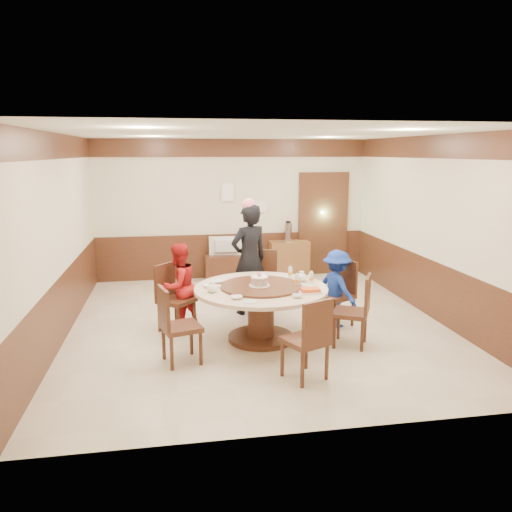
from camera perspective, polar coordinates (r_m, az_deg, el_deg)
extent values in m
plane|color=beige|center=(7.59, 0.20, -7.78)|extent=(6.00, 6.00, 0.00)
plane|color=white|center=(7.16, 0.22, 13.84)|extent=(6.00, 6.00, 0.00)
cube|color=beige|center=(10.19, -2.69, 5.33)|extent=(5.50, 0.04, 2.80)
cube|color=beige|center=(4.38, 6.94, -3.43)|extent=(5.50, 0.04, 2.80)
cube|color=beige|center=(7.30, -21.58, 1.95)|extent=(0.04, 6.00, 2.80)
cube|color=beige|center=(8.17, 19.60, 3.06)|extent=(0.04, 6.00, 2.80)
cube|color=#452315|center=(7.45, 0.20, -4.52)|extent=(5.50, 6.00, 0.90)
cube|color=#452315|center=(7.15, 0.22, 12.44)|extent=(5.50, 6.00, 0.35)
cube|color=#452315|center=(10.58, 7.65, 3.57)|extent=(1.05, 0.08, 2.18)
cube|color=#91E09D|center=(10.60, 7.62, 3.58)|extent=(0.88, 0.02, 2.05)
cylinder|color=#452315|center=(6.99, 0.56, -9.29)|extent=(0.90, 0.90, 0.06)
cylinder|color=#452315|center=(6.88, 0.56, -6.76)|extent=(0.36, 0.36, 0.65)
cylinder|color=beige|center=(6.77, 0.57, -3.79)|extent=(1.81, 1.81, 0.05)
cylinder|color=#452315|center=(6.76, 0.57, -3.46)|extent=(1.11, 1.11, 0.03)
cube|color=#452315|center=(7.52, 9.10, -4.53)|extent=(0.59, 0.59, 0.06)
cube|color=#452315|center=(7.59, 10.30, -2.30)|extent=(0.22, 0.40, 0.50)
cube|color=#452315|center=(7.59, 9.04, -6.27)|extent=(0.36, 0.36, 0.42)
cube|color=#452315|center=(8.13, 0.74, -3.14)|extent=(0.56, 0.56, 0.06)
cube|color=#452315|center=(8.26, 0.99, -0.96)|extent=(0.41, 0.18, 0.50)
cube|color=#452315|center=(8.19, 0.74, -4.76)|extent=(0.36, 0.36, 0.42)
cube|color=#452315|center=(7.30, -9.07, -5.03)|extent=(0.62, 0.62, 0.06)
cube|color=#452315|center=(7.36, -10.37, -2.75)|extent=(0.31, 0.34, 0.50)
cube|color=#452315|center=(7.37, -9.01, -6.82)|extent=(0.36, 0.36, 0.42)
cube|color=#452315|center=(6.20, -8.53, -8.07)|extent=(0.54, 0.54, 0.06)
cube|color=#452315|center=(6.07, -10.51, -5.91)|extent=(0.15, 0.42, 0.50)
cube|color=#452315|center=(6.29, -8.46, -10.12)|extent=(0.36, 0.36, 0.42)
cube|color=#452315|center=(5.75, 5.60, -9.61)|extent=(0.58, 0.58, 0.06)
cube|color=#452315|center=(5.51, 7.07, -7.62)|extent=(0.40, 0.21, 0.50)
cube|color=#452315|center=(5.84, 5.55, -11.80)|extent=(0.36, 0.36, 0.42)
cube|color=#452315|center=(6.78, 10.76, -6.42)|extent=(0.59, 0.59, 0.06)
cube|color=#452315|center=(6.68, 12.64, -4.35)|extent=(0.23, 0.39, 0.50)
cube|color=#452315|center=(6.86, 10.68, -8.32)|extent=(0.36, 0.36, 0.42)
imported|color=black|center=(7.89, -0.79, -0.39)|extent=(0.76, 0.64, 1.76)
imported|color=#AF1718|center=(7.35, -8.82, -3.42)|extent=(0.78, 0.77, 1.27)
imported|color=navy|center=(7.45, 9.23, -3.70)|extent=(0.69, 0.85, 1.15)
cylinder|color=white|center=(6.72, 0.39, -3.38)|extent=(0.29, 0.29, 0.01)
cylinder|color=tan|center=(6.70, 0.39, -2.90)|extent=(0.23, 0.23, 0.10)
cylinder|color=white|center=(6.69, 0.39, -2.40)|extent=(0.23, 0.23, 0.01)
sphere|color=pink|center=(6.68, 0.39, -2.09)|extent=(0.07, 0.07, 0.07)
ellipsoid|color=white|center=(6.53, -5.05, -3.67)|extent=(0.17, 0.15, 0.13)
ellipsoid|color=white|center=(7.08, 5.22, -2.43)|extent=(0.17, 0.15, 0.13)
imported|color=white|center=(7.00, -4.34, -2.95)|extent=(0.14, 0.14, 0.03)
imported|color=white|center=(6.31, 4.71, -4.56)|extent=(0.13, 0.13, 0.04)
imported|color=white|center=(6.24, -2.22, -4.75)|extent=(0.15, 0.15, 0.04)
imported|color=white|center=(6.75, 5.94, -3.49)|extent=(0.15, 0.15, 0.05)
imported|color=white|center=(6.79, -5.40, -3.42)|extent=(0.16, 0.16, 0.04)
imported|color=white|center=(7.36, 0.86, -2.16)|extent=(0.12, 0.12, 0.04)
cylinder|color=white|center=(6.11, -0.67, -5.23)|extent=(0.18, 0.18, 0.01)
cylinder|color=white|center=(7.32, 3.34, -2.36)|extent=(0.18, 0.18, 0.01)
cube|color=white|center=(6.53, 6.22, -4.14)|extent=(0.30, 0.20, 0.02)
cube|color=#E25219|center=(6.52, 6.23, -3.87)|extent=(0.24, 0.15, 0.04)
cylinder|color=white|center=(6.82, 4.68, -2.81)|extent=(0.06, 0.06, 0.16)
cylinder|color=white|center=(6.97, 6.34, -2.52)|extent=(0.06, 0.06, 0.16)
cylinder|color=white|center=(7.23, 3.94, -1.94)|extent=(0.06, 0.06, 0.16)
cube|color=#452315|center=(10.12, -3.45, -1.34)|extent=(0.85, 0.45, 0.50)
imported|color=gray|center=(10.03, -3.48, 1.12)|extent=(0.67, 0.14, 0.38)
cube|color=brown|center=(10.34, 3.78, -0.35)|extent=(0.80, 0.40, 0.75)
cylinder|color=silver|center=(10.23, 3.70, 2.74)|extent=(0.15, 0.15, 0.38)
cube|color=white|center=(10.10, -3.24, 7.26)|extent=(0.25, 0.00, 0.35)
cube|color=white|center=(10.22, 0.42, 5.64)|extent=(0.30, 0.00, 0.22)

